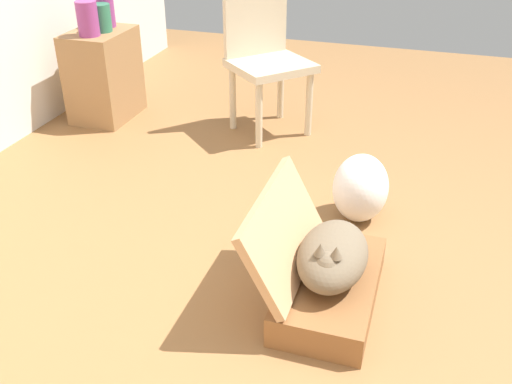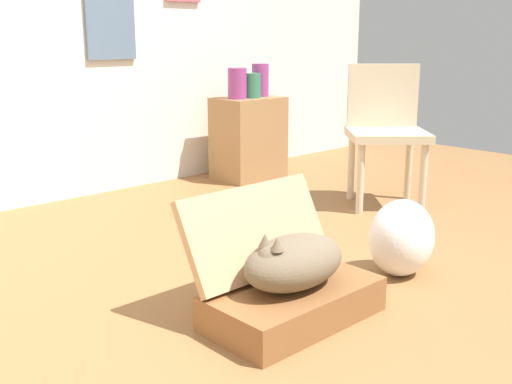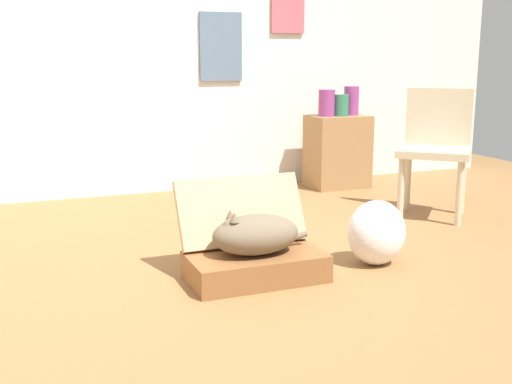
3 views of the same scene
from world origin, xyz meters
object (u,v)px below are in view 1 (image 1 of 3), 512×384
suitcase_base (330,288)px  chair (265,57)px  cat (332,256)px  vase_tall (88,19)px  vase_short (105,9)px  vase_round (101,18)px  plastic_bag_white (360,188)px  side_table (104,75)px

suitcase_base → chair: bearing=25.3°
cat → vase_tall: 2.38m
cat → chair: (1.64, 0.77, 0.25)m
suitcase_base → chair: size_ratio=0.77×
vase_short → vase_round: size_ratio=1.36×
vase_round → suitcase_base: bearing=-128.9°
plastic_bag_white → vase_tall: 2.08m
plastic_bag_white → side_table: size_ratio=0.57×
suitcase_base → side_table: side_table is taller
suitcase_base → plastic_bag_white: plastic_bag_white is taller
cat → vase_round: size_ratio=2.95×
suitcase_base → vase_tall: (1.38, 1.88, 0.65)m
chair → suitcase_base: bearing=-112.2°
plastic_bag_white → vase_tall: size_ratio=1.60×
side_table → cat: bearing=-128.5°
vase_short → vase_round: vase_short is taller
plastic_bag_white → vase_short: size_ratio=1.45×
suitcase_base → vase_tall: vase_tall is taller
vase_tall → vase_round: size_ratio=1.23×
suitcase_base → side_table: (1.50, 1.89, 0.23)m
chair → side_table: bearing=139.5°
chair → plastic_bag_white: bearing=-98.1°
plastic_bag_white → side_table: bearing=66.8°
vase_tall → side_table: bearing=6.9°
vase_round → vase_short: bearing=18.8°
suitcase_base → vase_round: 2.47m
side_table → vase_tall: vase_tall is taller
suitcase_base → chair: (1.64, 0.78, 0.42)m
suitcase_base → plastic_bag_white: (0.68, -0.01, 0.11)m
vase_short → vase_tall: bearing=-176.3°
suitcase_base → vase_short: size_ratio=2.80×
cat → vase_round: 2.43m
vase_short → chair: size_ratio=0.27×
vase_short → side_table: bearing=-179.6°
suitcase_base → vase_round: bearing=51.1°
vase_tall → plastic_bag_white: bearing=-110.2°
cat → vase_tall: vase_tall is taller
cat → vase_round: (1.50, 1.85, 0.46)m
suitcase_base → cat: cat is taller
vase_tall → cat: bearing=-126.4°
plastic_bag_white → vase_round: bearing=66.4°
cat → chair: chair is taller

